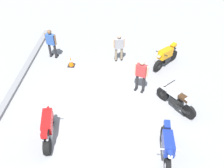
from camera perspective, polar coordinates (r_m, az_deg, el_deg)
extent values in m
plane|color=gray|center=(10.77, -1.00, -7.63)|extent=(40.00, 40.00, 0.00)
cube|color=gray|center=(11.97, -23.59, -5.36)|extent=(14.00, 0.30, 0.15)
cylinder|color=black|center=(13.23, 10.27, 4.02)|extent=(0.57, 0.50, 0.60)
cylinder|color=black|center=(14.21, 13.42, 6.31)|extent=(0.61, 0.55, 0.60)
cylinder|color=black|center=(13.23, 10.27, 4.02)|extent=(0.28, 0.27, 0.21)
cylinder|color=black|center=(14.21, 13.42, 6.31)|extent=(0.28, 0.27, 0.21)
cube|color=black|center=(13.69, 12.07, 5.63)|extent=(0.61, 0.57, 0.32)
cube|color=orange|center=(13.36, 11.95, 6.78)|extent=(1.00, 0.90, 0.57)
cone|color=orange|center=(12.90, 10.74, 6.44)|extent=(0.49, 0.49, 0.39)
cube|color=black|center=(13.62, 12.93, 7.68)|extent=(0.63, 0.58, 0.12)
cube|color=orange|center=(13.81, 13.66, 8.42)|extent=(0.41, 0.39, 0.23)
cylinder|color=black|center=(13.90, 13.16, 7.85)|extent=(0.37, 0.32, 0.17)
cylinder|color=black|center=(13.83, 13.71, 7.59)|extent=(0.37, 0.32, 0.17)
cylinder|color=black|center=(12.99, 11.11, 6.76)|extent=(0.46, 0.57, 0.04)
sphere|color=silver|center=(12.87, 10.51, 6.12)|extent=(0.16, 0.16, 0.16)
cylinder|color=black|center=(9.24, 12.39, -17.60)|extent=(0.60, 0.16, 0.60)
cylinder|color=black|center=(10.02, 11.74, -11.07)|extent=(0.60, 0.23, 0.60)
cylinder|color=silver|center=(9.24, 12.39, -17.60)|extent=(0.21, 0.18, 0.21)
cylinder|color=silver|center=(10.02, 11.74, -11.07)|extent=(0.21, 0.18, 0.21)
cube|color=silver|center=(9.57, 12.10, -13.61)|extent=(0.56, 0.28, 0.32)
cube|color=navy|center=(9.16, 12.53, -12.89)|extent=(0.99, 0.36, 0.57)
cone|color=navy|center=(8.74, 12.97, -15.02)|extent=(0.36, 0.34, 0.39)
cube|color=black|center=(9.35, 12.38, -10.67)|extent=(0.60, 0.26, 0.12)
cube|color=navy|center=(9.48, 12.29, -8.96)|extent=(0.35, 0.22, 0.23)
cylinder|color=silver|center=(9.57, 11.69, -9.88)|extent=(0.40, 0.09, 0.17)
cylinder|color=silver|center=(9.60, 12.65, -9.90)|extent=(0.40, 0.09, 0.17)
cylinder|color=silver|center=(8.80, 12.90, -14.19)|extent=(0.04, 0.70, 0.04)
sphere|color=silver|center=(8.73, 12.97, -15.63)|extent=(0.16, 0.16, 0.16)
cylinder|color=black|center=(11.60, 11.37, -2.12)|extent=(0.54, 0.53, 0.64)
cylinder|color=black|center=(11.04, 16.92, -6.03)|extent=(0.54, 0.53, 0.64)
cylinder|color=black|center=(11.60, 11.37, -2.12)|extent=(0.26, 0.26, 0.22)
cylinder|color=black|center=(11.04, 16.92, -6.03)|extent=(0.26, 0.26, 0.22)
cube|color=black|center=(11.21, 14.34, -3.80)|extent=(0.60, 0.59, 0.32)
cube|color=silver|center=(11.02, 13.89, -1.75)|extent=(0.63, 0.62, 0.30)
cube|color=silver|center=(11.37, 11.59, -0.82)|extent=(0.43, 0.42, 0.08)
cube|color=#382314|center=(10.83, 15.70, -2.90)|extent=(0.61, 0.60, 0.12)
cube|color=silver|center=(10.74, 16.91, -3.82)|extent=(0.38, 0.38, 0.18)
cylinder|color=black|center=(10.99, 15.32, -5.49)|extent=(0.48, 0.46, 0.16)
cylinder|color=black|center=(11.00, 12.80, 0.10)|extent=(0.51, 0.53, 0.04)
sphere|color=silver|center=(11.23, 11.82, -0.11)|extent=(0.16, 0.16, 0.16)
cylinder|color=black|center=(10.62, -13.62, -7.66)|extent=(0.62, 0.26, 0.60)
cylinder|color=black|center=(9.77, -14.39, -13.53)|extent=(0.63, 0.32, 0.60)
cylinder|color=silver|center=(10.62, -13.62, -7.66)|extent=(0.24, 0.21, 0.21)
cylinder|color=silver|center=(9.77, -14.39, -13.53)|extent=(0.24, 0.21, 0.21)
cube|color=silver|center=(10.08, -14.11, -10.33)|extent=(0.60, 0.37, 0.32)
cube|color=red|center=(9.88, -14.39, -8.18)|extent=(1.03, 0.52, 0.57)
cone|color=red|center=(10.12, -14.21, -5.42)|extent=(0.41, 0.40, 0.39)
cube|color=black|center=(9.57, -14.71, -9.69)|extent=(0.64, 0.36, 0.12)
cube|color=red|center=(9.32, -15.00, -10.78)|extent=(0.38, 0.28, 0.23)
cylinder|color=silver|center=(9.47, -14.29, -11.22)|extent=(0.40, 0.16, 0.17)
cylinder|color=silver|center=(9.50, -15.26, -11.24)|extent=(0.40, 0.16, 0.17)
cylinder|color=silver|center=(10.01, -14.31, -5.91)|extent=(0.15, 0.70, 0.04)
sphere|color=silver|center=(10.21, -14.12, -5.29)|extent=(0.16, 0.16, 0.16)
cylinder|color=gray|center=(13.78, 2.17, 6.80)|extent=(0.16, 0.16, 0.79)
cube|color=black|center=(14.02, 2.08, 5.72)|extent=(0.28, 0.17, 0.08)
cylinder|color=gray|center=(13.71, 0.89, 6.65)|extent=(0.16, 0.16, 0.79)
cube|color=black|center=(13.96, 0.82, 5.57)|extent=(0.28, 0.17, 0.08)
cube|color=#99999E|center=(13.38, 1.58, 9.13)|extent=(0.34, 0.49, 0.56)
cylinder|color=#D8AD8C|center=(13.43, 2.71, 9.31)|extent=(0.11, 0.11, 0.53)
cylinder|color=#D8AD8C|center=(13.32, 0.45, 9.07)|extent=(0.11, 0.11, 0.53)
sphere|color=#D8AD8C|center=(13.17, 1.62, 10.68)|extent=(0.21, 0.21, 0.21)
cylinder|color=#262628|center=(11.89, 5.63, 0.51)|extent=(0.17, 0.17, 0.84)
cube|color=black|center=(12.09, 5.41, -1.04)|extent=(0.28, 0.19, 0.08)
cylinder|color=#262628|center=(11.81, 7.12, 0.03)|extent=(0.17, 0.17, 0.84)
cube|color=black|center=(12.01, 6.87, -1.52)|extent=(0.28, 0.19, 0.08)
cube|color=#B23333|center=(11.40, 6.64, 3.05)|extent=(0.38, 0.52, 0.60)
cylinder|color=#D8AD8C|center=(11.47, 5.34, 3.51)|extent=(0.12, 0.12, 0.56)
cylinder|color=#D8AD8C|center=(11.32, 7.96, 2.71)|extent=(0.12, 0.12, 0.56)
sphere|color=#D8AD8C|center=(11.14, 6.81, 4.86)|extent=(0.23, 0.23, 0.23)
cylinder|color=#262628|center=(14.29, -12.64, 7.21)|extent=(0.16, 0.16, 0.83)
cube|color=black|center=(14.53, -12.32, 6.10)|extent=(0.28, 0.16, 0.08)
cylinder|color=#262628|center=(14.45, -13.79, 7.42)|extent=(0.16, 0.16, 0.83)
cube|color=black|center=(14.69, -13.44, 6.31)|extent=(0.28, 0.16, 0.08)
cube|color=#3359A5|center=(14.00, -13.66, 9.76)|extent=(0.33, 0.51, 0.59)
cylinder|color=brown|center=(13.86, -12.66, 9.66)|extent=(0.11, 0.11, 0.56)
cylinder|color=brown|center=(14.13, -14.65, 9.97)|extent=(0.11, 0.11, 0.56)
sphere|color=brown|center=(13.79, -13.94, 11.32)|extent=(0.23, 0.23, 0.23)
cube|color=black|center=(13.72, -9.14, 4.15)|extent=(0.36, 0.36, 0.03)
cone|color=orange|center=(13.56, -9.25, 5.05)|extent=(0.28, 0.28, 0.50)
cylinder|color=white|center=(13.54, -9.27, 5.19)|extent=(0.19, 0.19, 0.08)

